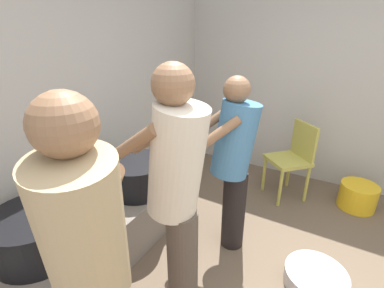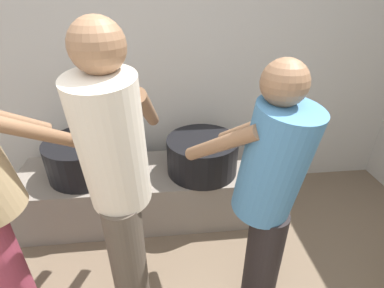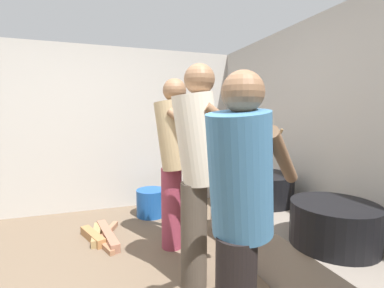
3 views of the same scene
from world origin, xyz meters
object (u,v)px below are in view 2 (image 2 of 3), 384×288
at_px(cooking_pot_main, 85,157).
at_px(cooking_pot_secondary, 202,155).
at_px(cook_in_cream_shirt, 117,176).
at_px(cook_in_blue_shirt, 269,191).

distance_m(cooking_pot_main, cooking_pot_secondary, 0.92).
bearing_deg(cooking_pot_main, cooking_pot_secondary, -4.15).
distance_m(cook_in_cream_shirt, cook_in_blue_shirt, 0.75).
bearing_deg(cooking_pot_main, cook_in_blue_shirt, -38.21).
height_order(cooking_pot_main, cooking_pot_secondary, cooking_pot_main).
height_order(cook_in_cream_shirt, cook_in_blue_shirt, cook_in_cream_shirt).
height_order(cooking_pot_secondary, cook_in_cream_shirt, cook_in_cream_shirt).
height_order(cooking_pot_main, cook_in_cream_shirt, cook_in_cream_shirt).
relative_size(cooking_pot_main, cook_in_blue_shirt, 0.49).
bearing_deg(cook_in_blue_shirt, cook_in_cream_shirt, 175.31).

